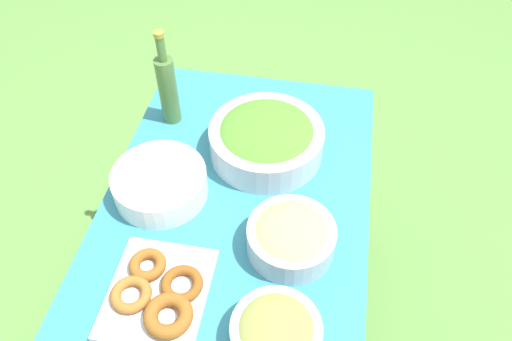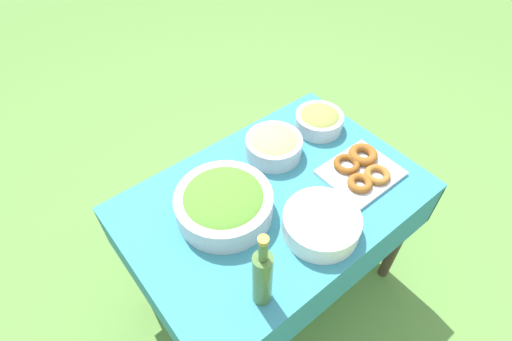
{
  "view_description": "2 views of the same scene",
  "coord_description": "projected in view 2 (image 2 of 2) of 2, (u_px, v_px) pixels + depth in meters",
  "views": [
    {
      "loc": [
        -0.9,
        -0.22,
        1.88
      ],
      "look_at": [
        0.03,
        -0.05,
        0.83
      ],
      "focal_mm": 35.0,
      "sensor_mm": 36.0,
      "label": 1
    },
    {
      "loc": [
        0.66,
        0.7,
        1.94
      ],
      "look_at": [
        0.04,
        -0.07,
        0.85
      ],
      "focal_mm": 28.0,
      "sensor_mm": 36.0,
      "label": 2
    }
  ],
  "objects": [
    {
      "name": "ground_plane",
      "position": [
        270.0,
        284.0,
        2.08
      ],
      "size": [
        14.0,
        14.0,
        0.0
      ],
      "primitive_type": "plane",
      "color": "#609342"
    },
    {
      "name": "picnic_table",
      "position": [
        274.0,
        213.0,
        1.62
      ],
      "size": [
        1.14,
        0.77,
        0.74
      ],
      "color": "teal",
      "rests_on": "ground_plane"
    },
    {
      "name": "salad_bowl",
      "position": [
        224.0,
        203.0,
        1.44
      ],
      "size": [
        0.36,
        0.36,
        0.12
      ],
      "color": "silver",
      "rests_on": "picnic_table"
    },
    {
      "name": "pasta_bowl",
      "position": [
        274.0,
        145.0,
        1.65
      ],
      "size": [
        0.24,
        0.24,
        0.1
      ],
      "color": "#B2B7BC",
      "rests_on": "picnic_table"
    },
    {
      "name": "donut_platter",
      "position": [
        361.0,
        169.0,
        1.6
      ],
      "size": [
        0.29,
        0.26,
        0.05
      ],
      "color": "silver",
      "rests_on": "picnic_table"
    },
    {
      "name": "plate_stack",
      "position": [
        321.0,
        224.0,
        1.4
      ],
      "size": [
        0.27,
        0.27,
        0.08
      ],
      "color": "white",
      "rests_on": "picnic_table"
    },
    {
      "name": "olive_oil_bottle",
      "position": [
        262.0,
        277.0,
        1.16
      ],
      "size": [
        0.06,
        0.06,
        0.34
      ],
      "color": "#4C7238",
      "rests_on": "picnic_table"
    },
    {
      "name": "olive_bowl",
      "position": [
        319.0,
        120.0,
        1.77
      ],
      "size": [
        0.21,
        0.21,
        0.09
      ],
      "color": "silver",
      "rests_on": "picnic_table"
    }
  ]
}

